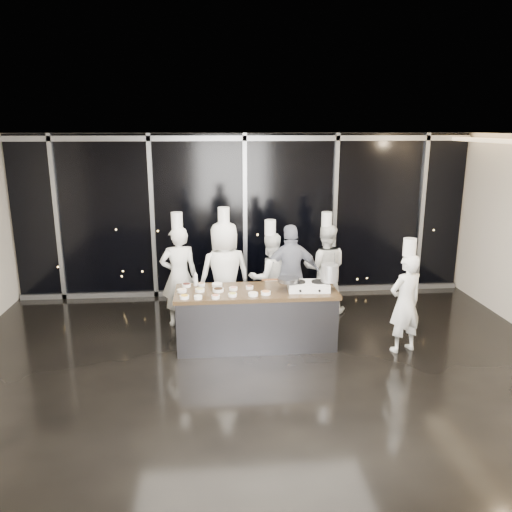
{
  "coord_description": "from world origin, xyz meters",
  "views": [
    {
      "loc": [
        -0.63,
        -6.3,
        3.31
      ],
      "look_at": [
        0.03,
        1.2,
        1.36
      ],
      "focal_mm": 35.0,
      "sensor_mm": 36.0,
      "label": 1
    }
  ],
  "objects_px": {
    "demo_counter": "(256,317)",
    "frying_pan": "(288,280)",
    "stock_pot": "(330,273)",
    "chef_left": "(225,274)",
    "guest": "(291,274)",
    "chef_side": "(405,302)",
    "chef_center": "(270,277)",
    "stove": "(308,286)",
    "chef_far_left": "(179,275)",
    "chef_right": "(325,268)"
  },
  "relations": [
    {
      "from": "chef_side",
      "to": "demo_counter",
      "type": "bearing_deg",
      "value": -29.15
    },
    {
      "from": "stove",
      "to": "frying_pan",
      "type": "xyz_separation_m",
      "value": [
        -0.31,
        0.02,
        0.1
      ]
    },
    {
      "from": "chef_far_left",
      "to": "chef_right",
      "type": "height_order",
      "value": "chef_far_left"
    },
    {
      "from": "demo_counter",
      "to": "chef_side",
      "type": "xyz_separation_m",
      "value": [
        2.2,
        -0.4,
        0.33
      ]
    },
    {
      "from": "chef_far_left",
      "to": "chef_side",
      "type": "bearing_deg",
      "value": 148.51
    },
    {
      "from": "demo_counter",
      "to": "chef_left",
      "type": "relative_size",
      "value": 1.2
    },
    {
      "from": "demo_counter",
      "to": "chef_side",
      "type": "distance_m",
      "value": 2.26
    },
    {
      "from": "guest",
      "to": "chef_side",
      "type": "relative_size",
      "value": 0.99
    },
    {
      "from": "guest",
      "to": "chef_side",
      "type": "bearing_deg",
      "value": 134.64
    },
    {
      "from": "chef_center",
      "to": "demo_counter",
      "type": "bearing_deg",
      "value": 56.44
    },
    {
      "from": "demo_counter",
      "to": "chef_center",
      "type": "height_order",
      "value": "chef_center"
    },
    {
      "from": "chef_side",
      "to": "guest",
      "type": "bearing_deg",
      "value": -59.36
    },
    {
      "from": "chef_left",
      "to": "guest",
      "type": "height_order",
      "value": "chef_left"
    },
    {
      "from": "chef_center",
      "to": "chef_right",
      "type": "height_order",
      "value": "chef_right"
    },
    {
      "from": "chef_far_left",
      "to": "chef_right",
      "type": "distance_m",
      "value": 2.64
    },
    {
      "from": "stock_pot",
      "to": "chef_left",
      "type": "bearing_deg",
      "value": 150.29
    },
    {
      "from": "guest",
      "to": "stock_pot",
      "type": "bearing_deg",
      "value": 108.52
    },
    {
      "from": "demo_counter",
      "to": "chef_center",
      "type": "xyz_separation_m",
      "value": [
        0.33,
        1.01,
        0.34
      ]
    },
    {
      "from": "frying_pan",
      "to": "stock_pot",
      "type": "relative_size",
      "value": 2.19
    },
    {
      "from": "guest",
      "to": "chef_left",
      "type": "bearing_deg",
      "value": 0.01
    },
    {
      "from": "chef_center",
      "to": "chef_right",
      "type": "xyz_separation_m",
      "value": [
        1.05,
        0.38,
        0.03
      ]
    },
    {
      "from": "frying_pan",
      "to": "stove",
      "type": "bearing_deg",
      "value": -0.01
    },
    {
      "from": "stove",
      "to": "chef_right",
      "type": "height_order",
      "value": "chef_right"
    },
    {
      "from": "chef_center",
      "to": "frying_pan",
      "type": "bearing_deg",
      "value": 82.6
    },
    {
      "from": "stock_pot",
      "to": "guest",
      "type": "bearing_deg",
      "value": 113.37
    },
    {
      "from": "chef_far_left",
      "to": "chef_center",
      "type": "xyz_separation_m",
      "value": [
        1.55,
        0.06,
        -0.09
      ]
    },
    {
      "from": "stove",
      "to": "chef_far_left",
      "type": "relative_size",
      "value": 0.33
    },
    {
      "from": "chef_far_left",
      "to": "guest",
      "type": "relative_size",
      "value": 1.13
    },
    {
      "from": "stock_pot",
      "to": "chef_side",
      "type": "bearing_deg",
      "value": -15.72
    },
    {
      "from": "stock_pot",
      "to": "guest",
      "type": "height_order",
      "value": "guest"
    },
    {
      "from": "demo_counter",
      "to": "chef_right",
      "type": "relative_size",
      "value": 1.33
    },
    {
      "from": "stock_pot",
      "to": "chef_far_left",
      "type": "height_order",
      "value": "chef_far_left"
    },
    {
      "from": "frying_pan",
      "to": "chef_center",
      "type": "bearing_deg",
      "value": 101.85
    },
    {
      "from": "stove",
      "to": "frying_pan",
      "type": "height_order",
      "value": "frying_pan"
    },
    {
      "from": "stove",
      "to": "chef_center",
      "type": "xyz_separation_m",
      "value": [
        -0.46,
        1.07,
        -0.17
      ]
    },
    {
      "from": "chef_left",
      "to": "chef_side",
      "type": "relative_size",
      "value": 1.17
    },
    {
      "from": "stove",
      "to": "guest",
      "type": "distance_m",
      "value": 0.98
    },
    {
      "from": "stove",
      "to": "chef_right",
      "type": "relative_size",
      "value": 0.35
    },
    {
      "from": "stove",
      "to": "demo_counter",
      "type": "bearing_deg",
      "value": 178.98
    },
    {
      "from": "stock_pot",
      "to": "chef_center",
      "type": "bearing_deg",
      "value": 125.34
    },
    {
      "from": "chef_left",
      "to": "frying_pan",
      "type": "bearing_deg",
      "value": 120.56
    },
    {
      "from": "chef_center",
      "to": "guest",
      "type": "xyz_separation_m",
      "value": [
        0.35,
        -0.11,
        0.07
      ]
    },
    {
      "from": "chef_left",
      "to": "chef_right",
      "type": "bearing_deg",
      "value": -179.65
    },
    {
      "from": "chef_left",
      "to": "chef_side",
      "type": "height_order",
      "value": "chef_left"
    },
    {
      "from": "demo_counter",
      "to": "frying_pan",
      "type": "height_order",
      "value": "frying_pan"
    },
    {
      "from": "chef_left",
      "to": "chef_side",
      "type": "distance_m",
      "value": 2.92
    },
    {
      "from": "chef_far_left",
      "to": "chef_right",
      "type": "relative_size",
      "value": 1.06
    },
    {
      "from": "chef_far_left",
      "to": "guest",
      "type": "distance_m",
      "value": 1.9
    },
    {
      "from": "frying_pan",
      "to": "chef_side",
      "type": "bearing_deg",
      "value": -7.91
    },
    {
      "from": "chef_left",
      "to": "chef_right",
      "type": "relative_size",
      "value": 1.11
    }
  ]
}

